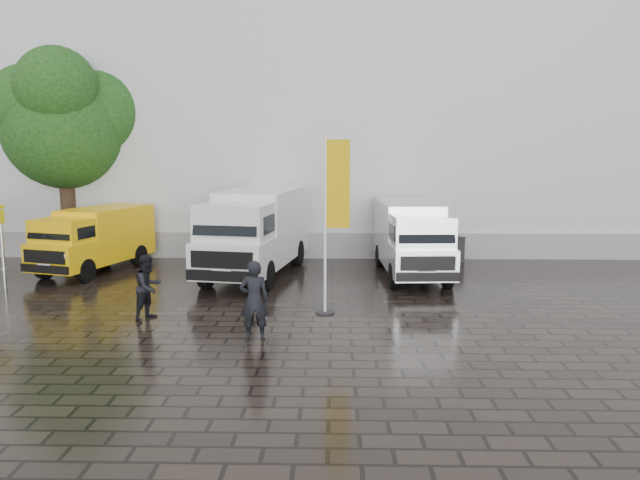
# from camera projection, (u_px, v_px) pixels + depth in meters

# --- Properties ---
(ground) EXTENTS (120.00, 120.00, 0.00)m
(ground) POSITION_uv_depth(u_px,v_px,m) (331.00, 312.00, 16.45)
(ground) COLOR black
(ground) RESTS_ON ground
(exhibition_hall) EXTENTS (44.00, 16.00, 12.00)m
(exhibition_hall) POSITION_uv_depth(u_px,v_px,m) (373.00, 112.00, 31.32)
(exhibition_hall) COLOR silver
(exhibition_hall) RESTS_ON ground
(hall_plinth) EXTENTS (44.00, 0.15, 1.00)m
(hall_plinth) POSITION_uv_depth(u_px,v_px,m) (384.00, 246.00, 24.18)
(hall_plinth) COLOR gray
(hall_plinth) RESTS_ON ground
(van_yellow) EXTENTS (3.10, 5.05, 2.18)m
(van_yellow) POSITION_uv_depth(u_px,v_px,m) (94.00, 241.00, 21.55)
(van_yellow) COLOR yellow
(van_yellow) RESTS_ON ground
(van_white) EXTENTS (3.28, 6.86, 2.85)m
(van_white) POSITION_uv_depth(u_px,v_px,m) (256.00, 233.00, 20.94)
(van_white) COLOR white
(van_white) RESTS_ON ground
(van_silver) EXTENTS (2.17, 5.73, 2.44)m
(van_silver) POSITION_uv_depth(u_px,v_px,m) (411.00, 240.00, 20.85)
(van_silver) COLOR silver
(van_silver) RESTS_ON ground
(flagpole) EXTENTS (0.88, 0.50, 4.69)m
(flagpole) POSITION_uv_depth(u_px,v_px,m) (332.00, 215.00, 15.96)
(flagpole) COLOR black
(flagpole) RESTS_ON ground
(tree) EXTENTS (4.57, 4.57, 8.20)m
(tree) POSITION_uv_depth(u_px,v_px,m) (62.00, 121.00, 23.92)
(tree) COLOR black
(tree) RESTS_ON ground
(wheelie_bin) EXTENTS (0.70, 0.70, 0.96)m
(wheelie_bin) POSITION_uv_depth(u_px,v_px,m) (455.00, 249.00, 23.51)
(wheelie_bin) COLOR black
(wheelie_bin) RESTS_ON ground
(person_front) EXTENTS (0.70, 0.49, 1.83)m
(person_front) POSITION_uv_depth(u_px,v_px,m) (254.00, 300.00, 13.96)
(person_front) COLOR black
(person_front) RESTS_ON ground
(person_tent) EXTENTS (0.92, 1.00, 1.65)m
(person_tent) POSITION_uv_depth(u_px,v_px,m) (148.00, 287.00, 15.69)
(person_tent) COLOR black
(person_tent) RESTS_ON ground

